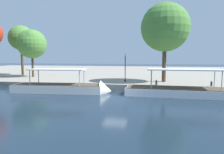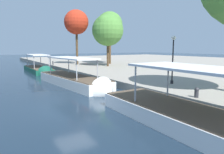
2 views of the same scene
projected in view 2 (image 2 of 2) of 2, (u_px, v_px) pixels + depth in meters
The scene contains 9 objects.
ground_plane at pixel (74, 108), 14.15m from camera, with size 220.00×220.00×0.00m, color #192838.
tour_boat_0 at pixel (40, 71), 33.62m from camera, with size 11.27×3.01×4.01m.
tour_boat_1 at pixel (77, 83), 21.66m from camera, with size 12.82×3.84×4.04m.
mooring_bollard_1 at pixel (53, 63), 39.51m from camera, with size 0.25×0.25×0.76m.
mooring_bollard_2 at pixel (197, 92), 13.97m from camera, with size 0.31×0.31×0.69m.
lamp_post at pixel (173, 54), 18.99m from camera, with size 0.40×0.40×4.41m.
tree_0 at pixel (110, 25), 41.50m from camera, with size 5.14×5.30×10.34m.
tree_1 at pixel (107, 29), 35.88m from camera, with size 5.46×5.46×8.99m.
tree_4 at pixel (76, 22), 39.75m from camera, with size 4.68×4.65×10.41m.
Camera 2 is at (12.90, -5.31, 4.08)m, focal length 33.39 mm.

